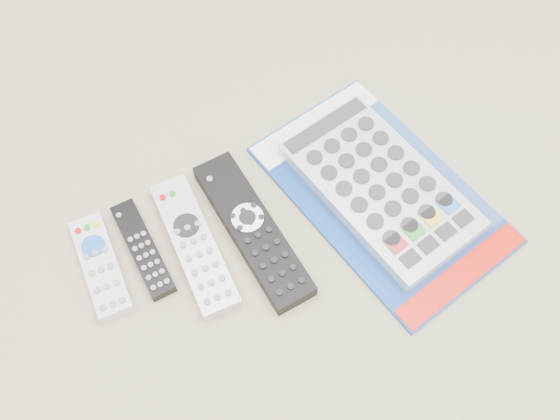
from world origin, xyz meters
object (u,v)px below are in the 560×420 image
remote_slim_black (143,249)px  jumbo_remote_packaged (381,185)px  remote_large_black (253,230)px  remote_silver_dvd (194,245)px  remote_small_grey (101,266)px

remote_slim_black → jumbo_remote_packaged: (0.34, -0.08, 0.01)m
remote_large_black → remote_silver_dvd: bearing=165.7°
remote_slim_black → remote_large_black: (0.15, -0.05, 0.00)m
remote_small_grey → jumbo_remote_packaged: (0.40, -0.08, 0.01)m
remote_small_grey → remote_silver_dvd: size_ratio=0.72×
jumbo_remote_packaged → remote_small_grey: bearing=160.0°
remote_small_grey → jumbo_remote_packaged: bearing=-6.6°
remote_silver_dvd → jumbo_remote_packaged: size_ratio=0.55×
remote_slim_black → remote_small_grey: bearing=177.9°
remote_small_grey → remote_slim_black: size_ratio=1.00×
remote_slim_black → remote_silver_dvd: size_ratio=0.71×
remote_small_grey → remote_large_black: remote_large_black is taller
remote_small_grey → remote_silver_dvd: bearing=-9.8°
remote_slim_black → remote_silver_dvd: remote_silver_dvd is taller
jumbo_remote_packaged → remote_large_black: bearing=162.9°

